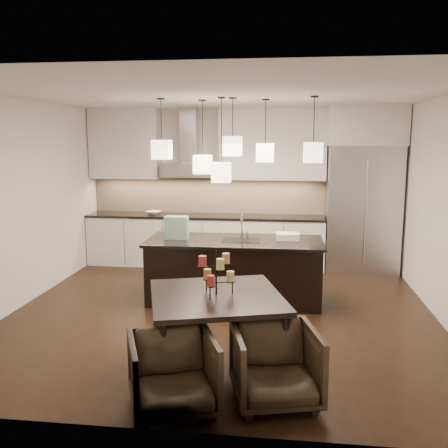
# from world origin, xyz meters

# --- Properties ---
(floor) EXTENTS (5.50, 5.50, 0.02)m
(floor) POSITION_xyz_m (0.00, 0.00, -0.01)
(floor) COLOR black
(floor) RESTS_ON ground
(ceiling) EXTENTS (5.50, 5.50, 0.02)m
(ceiling) POSITION_xyz_m (0.00, 0.00, 2.81)
(ceiling) COLOR white
(ceiling) RESTS_ON wall_back
(wall_back) EXTENTS (5.50, 0.02, 2.80)m
(wall_back) POSITION_xyz_m (0.00, 2.76, 1.40)
(wall_back) COLOR silver
(wall_back) RESTS_ON ground
(wall_front) EXTENTS (5.50, 0.02, 2.80)m
(wall_front) POSITION_xyz_m (0.00, -2.76, 1.40)
(wall_front) COLOR silver
(wall_front) RESTS_ON ground
(wall_left) EXTENTS (0.02, 5.50, 2.80)m
(wall_left) POSITION_xyz_m (-2.76, 0.00, 1.40)
(wall_left) COLOR silver
(wall_left) RESTS_ON ground
(wall_right) EXTENTS (0.02, 5.50, 2.80)m
(wall_right) POSITION_xyz_m (2.76, 0.00, 1.40)
(wall_right) COLOR silver
(wall_right) RESTS_ON ground
(refrigerator) EXTENTS (1.20, 0.72, 2.15)m
(refrigerator) POSITION_xyz_m (2.10, 2.38, 1.07)
(refrigerator) COLOR #B7B7BA
(refrigerator) RESTS_ON floor
(fridge_panel) EXTENTS (1.26, 0.72, 0.65)m
(fridge_panel) POSITION_xyz_m (2.10, 2.38, 2.47)
(fridge_panel) COLOR silver
(fridge_panel) RESTS_ON refrigerator
(lower_cabinets) EXTENTS (4.21, 0.62, 0.88)m
(lower_cabinets) POSITION_xyz_m (-0.62, 2.43, 0.44)
(lower_cabinets) COLOR silver
(lower_cabinets) RESTS_ON floor
(countertop) EXTENTS (4.21, 0.66, 0.04)m
(countertop) POSITION_xyz_m (-0.62, 2.43, 0.90)
(countertop) COLOR black
(countertop) RESTS_ON lower_cabinets
(backsplash) EXTENTS (4.21, 0.02, 0.63)m
(backsplash) POSITION_xyz_m (-0.62, 2.73, 1.24)
(backsplash) COLOR beige
(backsplash) RESTS_ON countertop
(upper_cab_left) EXTENTS (1.25, 0.35, 1.25)m
(upper_cab_left) POSITION_xyz_m (-2.10, 2.57, 2.17)
(upper_cab_left) COLOR silver
(upper_cab_left) RESTS_ON wall_back
(upper_cab_right) EXTENTS (1.85, 0.35, 1.25)m
(upper_cab_right) POSITION_xyz_m (0.55, 2.57, 2.17)
(upper_cab_right) COLOR silver
(upper_cab_right) RESTS_ON wall_back
(hood_canopy) EXTENTS (0.90, 0.52, 0.24)m
(hood_canopy) POSITION_xyz_m (-0.93, 2.48, 1.72)
(hood_canopy) COLOR #B7B7BA
(hood_canopy) RESTS_ON wall_back
(hood_chimney) EXTENTS (0.30, 0.28, 0.96)m
(hood_chimney) POSITION_xyz_m (-0.93, 2.59, 2.32)
(hood_chimney) COLOR #B7B7BA
(hood_chimney) RESTS_ON hood_canopy
(fruit_bowl) EXTENTS (0.33, 0.33, 0.06)m
(fruit_bowl) POSITION_xyz_m (-1.54, 2.38, 0.95)
(fruit_bowl) COLOR silver
(fruit_bowl) RESTS_ON countertop
(island_body) EXTENTS (2.38, 0.98, 0.83)m
(island_body) POSITION_xyz_m (0.11, 0.53, 0.42)
(island_body) COLOR black
(island_body) RESTS_ON floor
(island_top) EXTENTS (2.46, 1.06, 0.04)m
(island_top) POSITION_xyz_m (0.11, 0.53, 0.85)
(island_top) COLOR black
(island_top) RESTS_ON island_body
(faucet) EXTENTS (0.10, 0.23, 0.36)m
(faucet) POSITION_xyz_m (0.20, 0.62, 1.05)
(faucet) COLOR silver
(faucet) RESTS_ON island_top
(tote_bag) EXTENTS (0.32, 0.18, 0.32)m
(tote_bag) POSITION_xyz_m (-0.71, 0.50, 1.03)
(tote_bag) COLOR #19523D
(tote_bag) RESTS_ON island_top
(food_container) EXTENTS (0.33, 0.23, 0.09)m
(food_container) POSITION_xyz_m (0.84, 0.63, 0.92)
(food_container) COLOR silver
(food_container) RESTS_ON island_top
(dining_table) EXTENTS (1.56, 1.56, 0.75)m
(dining_table) POSITION_xyz_m (0.15, -1.59, 0.38)
(dining_table) COLOR black
(dining_table) RESTS_ON floor
(candelabra) EXTENTS (0.45, 0.45, 0.44)m
(candelabra) POSITION_xyz_m (0.15, -1.59, 0.97)
(candelabra) COLOR black
(candelabra) RESTS_ON dining_table
(candle_a) EXTENTS (0.09, 0.09, 0.10)m
(candle_a) POSITION_xyz_m (0.28, -1.55, 0.93)
(candle_a) COLOR #D1C680
(candle_a) RESTS_ON candelabra
(candle_b) EXTENTS (0.09, 0.09, 0.10)m
(candle_b) POSITION_xyz_m (0.05, -1.49, 0.93)
(candle_b) COLOR #CE813C
(candle_b) RESTS_ON candelabra
(candle_c) EXTENTS (0.09, 0.09, 0.10)m
(candle_c) POSITION_xyz_m (0.11, -1.72, 0.93)
(candle_c) COLOR #A12F2B
(candle_c) RESTS_ON candelabra
(candle_d) EXTENTS (0.09, 0.09, 0.10)m
(candle_d) POSITION_xyz_m (0.23, -1.47, 1.09)
(candle_d) COLOR #CE813C
(candle_d) RESTS_ON candelabra
(candle_e) EXTENTS (0.09, 0.09, 0.10)m
(candle_e) POSITION_xyz_m (0.02, -1.60, 1.09)
(candle_e) COLOR #A12F2B
(candle_e) RESTS_ON candelabra
(candle_f) EXTENTS (0.09, 0.09, 0.10)m
(candle_f) POSITION_xyz_m (0.20, -1.71, 1.09)
(candle_f) COLOR #D1C680
(candle_f) RESTS_ON candelabra
(armchair_left) EXTENTS (0.92, 0.93, 0.66)m
(armchair_left) POSITION_xyz_m (-0.10, -2.45, 0.33)
(armchair_left) COLOR black
(armchair_left) RESTS_ON floor
(armchair_right) EXTENTS (0.87, 0.89, 0.67)m
(armchair_right) POSITION_xyz_m (0.75, -2.19, 0.33)
(armchair_right) COLOR black
(armchair_right) RESTS_ON floor
(pendant_a) EXTENTS (0.24, 0.24, 0.26)m
(pendant_a) POSITION_xyz_m (-0.88, 0.44, 2.12)
(pendant_a) COLOR beige
(pendant_a) RESTS_ON ceiling
(pendant_b) EXTENTS (0.24, 0.24, 0.26)m
(pendant_b) POSITION_xyz_m (-0.37, 0.76, 1.90)
(pendant_b) COLOR beige
(pendant_b) RESTS_ON ceiling
(pendant_c) EXTENTS (0.24, 0.24, 0.26)m
(pendant_c) POSITION_xyz_m (0.08, 0.44, 2.17)
(pendant_c) COLOR beige
(pendant_c) RESTS_ON ceiling
(pendant_d) EXTENTS (0.24, 0.24, 0.26)m
(pendant_d) POSITION_xyz_m (0.51, 0.76, 2.08)
(pendant_d) COLOR beige
(pendant_d) RESTS_ON ceiling
(pendant_e) EXTENTS (0.24, 0.24, 0.26)m
(pendant_e) POSITION_xyz_m (1.14, 0.33, 2.09)
(pendant_e) COLOR beige
(pendant_e) RESTS_ON ceiling
(pendant_f) EXTENTS (0.24, 0.24, 0.26)m
(pendant_f) POSITION_xyz_m (-0.06, 0.36, 1.82)
(pendant_f) COLOR beige
(pendant_f) RESTS_ON ceiling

